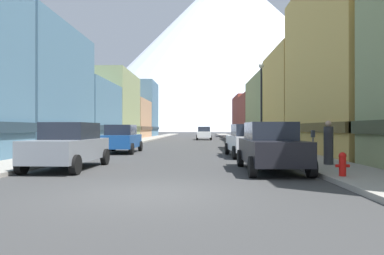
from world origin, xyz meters
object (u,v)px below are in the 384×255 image
object	(u,v)px
pedestrian_0	(254,135)
potted_plant_2	(279,139)
potted_plant_1	(67,143)
potted_plant_0	(290,141)
car_right_0	(271,146)
pedestrian_1	(328,144)
fire_hydrant_near	(343,163)
streetlamp_right	(261,93)
car_left_0	(69,145)
car_left_1	(122,139)
car_driving_0	(204,133)
trash_bin_right	(291,144)
parking_meter_near	(313,142)
car_right_1	(248,140)

from	to	relation	value
pedestrian_0	potted_plant_2	bearing A→B (deg)	-83.92
potted_plant_1	potted_plant_2	bearing A→B (deg)	18.67
potted_plant_0	potted_plant_1	world-z (taller)	potted_plant_0
car_right_0	pedestrian_1	distance (m)	2.67
fire_hydrant_near	potted_plant_0	xyz separation A→B (m)	(1.55, 12.37, 0.22)
potted_plant_2	streetlamp_right	size ratio (longest dim) A/B	0.19
car_left_0	pedestrian_1	xyz separation A→B (m)	(10.05, 0.52, 0.04)
streetlamp_right	pedestrian_0	bearing A→B (deg)	84.43
car_left_1	fire_hydrant_near	size ratio (longest dim) A/B	6.30
car_right_0	streetlamp_right	xyz separation A→B (m)	(1.55, 11.16, 3.09)
car_left_0	streetlamp_right	size ratio (longest dim) A/B	0.76
car_left_0	pedestrian_0	distance (m)	22.24
car_left_1	car_driving_0	size ratio (longest dim) A/B	1.01
car_left_1	car_driving_0	bearing A→B (deg)	78.03
trash_bin_right	pedestrian_0	xyz separation A→B (m)	(-0.10, 13.17, 0.29)
trash_bin_right	potted_plant_1	xyz separation A→B (m)	(-13.35, 1.40, 0.00)
fire_hydrant_near	pedestrian_1	size ratio (longest dim) A/B	0.41
car_left_0	trash_bin_right	xyz separation A→B (m)	(10.15, 6.67, -0.26)
car_left_1	parking_meter_near	bearing A→B (deg)	-39.96
potted_plant_0	car_driving_0	bearing A→B (deg)	102.29
car_driving_0	potted_plant_0	xyz separation A→B (m)	(5.40, -24.79, -0.16)
car_right_1	car_driving_0	world-z (taller)	same
potted_plant_1	potted_plant_2	world-z (taller)	potted_plant_2
parking_meter_near	pedestrian_0	distance (m)	19.02
car_left_1	car_right_1	size ratio (longest dim) A/B	0.99
potted_plant_2	streetlamp_right	world-z (taller)	streetlamp_right
car_right_1	car_driving_0	size ratio (longest dim) A/B	1.02
car_right_1	potted_plant_0	world-z (taller)	car_right_1
trash_bin_right	car_right_0	bearing A→B (deg)	-109.47
parking_meter_near	potted_plant_0	xyz separation A→B (m)	(1.25, 8.67, -0.27)
trash_bin_right	pedestrian_0	distance (m)	13.18
car_left_0	potted_plant_0	world-z (taller)	car_left_0
car_right_0	parking_meter_near	world-z (taller)	car_right_0
car_right_0	car_driving_0	xyz separation A→B (m)	(-2.20, 34.83, 0.00)
car_right_1	car_right_0	bearing A→B (deg)	-90.03
pedestrian_1	potted_plant_0	bearing A→B (deg)	85.23
car_driving_0	potted_plant_0	distance (m)	25.37
car_driving_0	fire_hydrant_near	world-z (taller)	car_driving_0
car_left_1	car_right_0	distance (m)	12.07
car_right_0	car_right_1	xyz separation A→B (m)	(0.00, 6.46, 0.00)
potted_plant_2	parking_meter_near	bearing A→B (deg)	-95.96
potted_plant_2	pedestrian_1	bearing A→B (deg)	-93.49
potted_plant_0	potted_plant_2	bearing A→B (deg)	90.00
parking_meter_near	fire_hydrant_near	bearing A→B (deg)	-94.64
streetlamp_right	potted_plant_2	bearing A→B (deg)	53.01
fire_hydrant_near	parking_meter_near	bearing A→B (deg)	85.36
car_right_1	pedestrian_1	bearing A→B (deg)	-65.61
potted_plant_1	pedestrian_0	distance (m)	17.73
car_left_0	car_right_0	xyz separation A→B (m)	(7.60, -0.54, 0.00)
parking_meter_near	trash_bin_right	world-z (taller)	parking_meter_near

